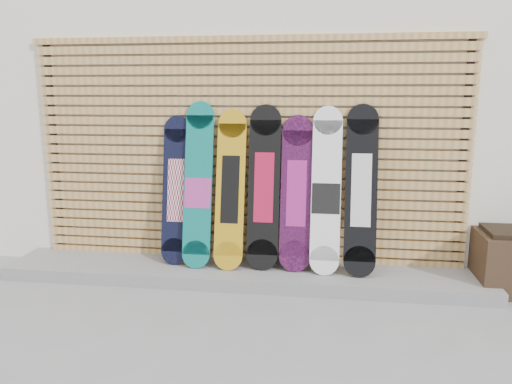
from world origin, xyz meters
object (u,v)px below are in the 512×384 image
(snowboard_1, at_px, (198,186))
(snowboard_3, at_px, (264,187))
(snowboard_5, at_px, (326,191))
(snowboard_2, at_px, (230,189))
(snowboard_4, at_px, (296,193))
(snowboard_0, at_px, (176,190))
(snowboard_6, at_px, (361,190))

(snowboard_1, distance_m, snowboard_3, 0.63)
(snowboard_1, height_order, snowboard_5, snowboard_1)
(snowboard_2, bearing_deg, snowboard_1, 179.79)
(snowboard_4, xyz_separation_m, snowboard_5, (0.28, -0.03, 0.03))
(snowboard_0, bearing_deg, snowboard_6, -1.55)
(snowboard_2, relative_size, snowboard_4, 1.03)
(snowboard_4, xyz_separation_m, snowboard_6, (0.59, -0.03, 0.05))
(snowboard_0, bearing_deg, snowboard_3, -1.16)
(snowboard_0, height_order, snowboard_4, snowboard_4)
(snowboard_6, bearing_deg, snowboard_5, 179.16)
(snowboard_3, bearing_deg, snowboard_4, 0.10)
(snowboard_6, bearing_deg, snowboard_0, 178.45)
(snowboard_0, distance_m, snowboard_2, 0.55)
(snowboard_1, xyz_separation_m, snowboard_5, (1.22, -0.01, -0.02))
(snowboard_3, distance_m, snowboard_5, 0.58)
(snowboard_1, height_order, snowboard_6, snowboard_1)
(snowboard_5, height_order, snowboard_6, snowboard_6)
(snowboard_0, relative_size, snowboard_3, 0.93)
(snowboard_1, bearing_deg, snowboard_2, -0.21)
(snowboard_4, relative_size, snowboard_5, 0.94)
(snowboard_3, bearing_deg, snowboard_2, -176.16)
(snowboard_2, bearing_deg, snowboard_0, 175.91)
(snowboard_3, bearing_deg, snowboard_6, -1.93)
(snowboard_0, xyz_separation_m, snowboard_2, (0.55, -0.04, 0.03))
(snowboard_2, height_order, snowboard_5, snowboard_5)
(snowboard_0, bearing_deg, snowboard_5, -1.71)
(snowboard_2, distance_m, snowboard_3, 0.32)
(snowboard_3, xyz_separation_m, snowboard_6, (0.90, -0.03, 0.00))
(snowboard_0, height_order, snowboard_1, snowboard_1)
(snowboard_5, bearing_deg, snowboard_6, -0.84)
(snowboard_4, bearing_deg, snowboard_1, -178.73)
(snowboard_4, bearing_deg, snowboard_3, -179.90)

